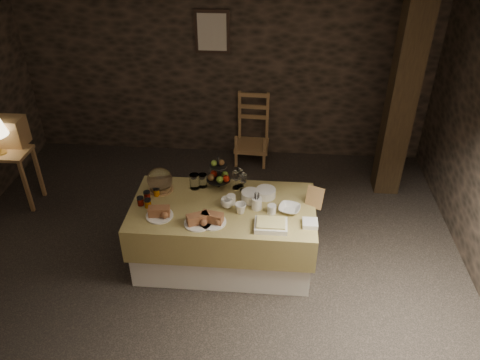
# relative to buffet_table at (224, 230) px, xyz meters

# --- Properties ---
(ground_plane) EXTENTS (5.50, 5.00, 0.01)m
(ground_plane) POSITION_rel_buffet_table_xyz_m (-0.22, -0.16, -0.41)
(ground_plane) COLOR black
(ground_plane) RESTS_ON ground
(room_shell) EXTENTS (5.52, 5.02, 2.60)m
(room_shell) POSITION_rel_buffet_table_xyz_m (-0.22, -0.16, 1.15)
(room_shell) COLOR black
(room_shell) RESTS_ON ground
(buffet_table) EXTENTS (1.80, 0.96, 0.71)m
(buffet_table) POSITION_rel_buffet_table_xyz_m (0.00, 0.00, 0.00)
(buffet_table) COLOR white
(buffet_table) RESTS_ON ground_plane
(console_table) EXTENTS (0.68, 0.39, 0.73)m
(console_table) POSITION_rel_buffet_table_xyz_m (-2.72, 0.84, 0.19)
(console_table) COLOR #977246
(console_table) RESTS_ON ground_plane
(wine_rack) EXTENTS (0.42, 0.26, 0.34)m
(wine_rack) POSITION_rel_buffet_table_xyz_m (-2.67, 1.02, 0.49)
(wine_rack) COLOR #977246
(wine_rack) RESTS_ON console_table
(chair) EXTENTS (0.48, 0.46, 0.75)m
(chair) POSITION_rel_buffet_table_xyz_m (0.16, 2.14, 0.02)
(chair) COLOR #977246
(chair) RESTS_ON ground_plane
(timber_column) EXTENTS (0.30, 0.30, 2.60)m
(timber_column) POSITION_rel_buffet_table_xyz_m (1.93, 1.54, 0.89)
(timber_column) COLOR black
(timber_column) RESTS_ON ground_plane
(framed_picture) EXTENTS (0.45, 0.04, 0.55)m
(framed_picture) POSITION_rel_buffet_table_xyz_m (-0.37, 2.31, 1.34)
(framed_picture) COLOR #2E1F18
(framed_picture) RESTS_ON room_shell
(plate_stack_a) EXTENTS (0.19, 0.19, 0.10)m
(plate_stack_a) POSITION_rel_buffet_table_xyz_m (0.27, 0.12, 0.35)
(plate_stack_a) COLOR white
(plate_stack_a) RESTS_ON buffet_table
(plate_stack_b) EXTENTS (0.20, 0.20, 0.08)m
(plate_stack_b) POSITION_rel_buffet_table_xyz_m (0.41, 0.20, 0.35)
(plate_stack_b) COLOR white
(plate_stack_b) RESTS_ON buffet_table
(cutlery_holder) EXTENTS (0.10, 0.10, 0.12)m
(cutlery_holder) POSITION_rel_buffet_table_xyz_m (0.33, -0.01, 0.36)
(cutlery_holder) COLOR white
(cutlery_holder) RESTS_ON buffet_table
(cup_a) EXTENTS (0.15, 0.15, 0.10)m
(cup_a) POSITION_rel_buffet_table_xyz_m (0.04, -0.01, 0.35)
(cup_a) COLOR white
(cup_a) RESTS_ON buffet_table
(cup_b) EXTENTS (0.13, 0.13, 0.10)m
(cup_b) POSITION_rel_buffet_table_xyz_m (0.18, -0.09, 0.35)
(cup_b) COLOR white
(cup_b) RESTS_ON buffet_table
(mug_c) EXTENTS (0.09, 0.09, 0.09)m
(mug_c) POSITION_rel_buffet_table_xyz_m (0.08, 0.05, 0.35)
(mug_c) COLOR white
(mug_c) RESTS_ON buffet_table
(mug_d) EXTENTS (0.08, 0.08, 0.09)m
(mug_d) POSITION_rel_buffet_table_xyz_m (0.48, -0.07, 0.35)
(mug_d) COLOR white
(mug_d) RESTS_ON buffet_table
(bowl) EXTENTS (0.25, 0.25, 0.05)m
(bowl) POSITION_rel_buffet_table_xyz_m (0.65, -0.03, 0.33)
(bowl) COLOR white
(bowl) RESTS_ON buffet_table
(cake_dome) EXTENTS (0.26, 0.26, 0.26)m
(cake_dome) POSITION_rel_buffet_table_xyz_m (-0.67, 0.23, 0.41)
(cake_dome) COLOR #977246
(cake_dome) RESTS_ON buffet_table
(fruit_stand) EXTENTS (0.25, 0.25, 0.36)m
(fruit_stand) POSITION_rel_buffet_table_xyz_m (-0.08, 0.33, 0.44)
(fruit_stand) COLOR black
(fruit_stand) RESTS_ON buffet_table
(bread_platter_left) EXTENTS (0.26, 0.26, 0.11)m
(bread_platter_left) POSITION_rel_buffet_table_xyz_m (-0.58, -0.21, 0.34)
(bread_platter_left) COLOR white
(bread_platter_left) RESTS_ON buffet_table
(bread_platter_center) EXTENTS (0.26, 0.26, 0.11)m
(bread_platter_center) POSITION_rel_buffet_table_xyz_m (-0.20, -0.29, 0.34)
(bread_platter_center) COLOR white
(bread_platter_center) RESTS_ON buffet_table
(bread_platter_right) EXTENTS (0.26, 0.26, 0.11)m
(bread_platter_right) POSITION_rel_buffet_table_xyz_m (-0.07, -0.27, 0.34)
(bread_platter_right) COLOR white
(bread_platter_right) RESTS_ON buffet_table
(jam_jars) EXTENTS (0.18, 0.26, 0.07)m
(jam_jars) POSITION_rel_buffet_table_xyz_m (-0.75, 0.02, 0.34)
(jam_jars) COLOR #590D07
(jam_jars) RESTS_ON buffet_table
(tart_dish) EXTENTS (0.30, 0.22, 0.07)m
(tart_dish) POSITION_rel_buffet_table_xyz_m (0.48, -0.30, 0.34)
(tart_dish) COLOR white
(tart_dish) RESTS_ON buffet_table
(square_dish) EXTENTS (0.14, 0.14, 0.04)m
(square_dish) POSITION_rel_buffet_table_xyz_m (0.84, -0.23, 0.33)
(square_dish) COLOR white
(square_dish) RESTS_ON buffet_table
(menu_frame) EXTENTS (0.18, 0.13, 0.22)m
(menu_frame) POSITION_rel_buffet_table_xyz_m (0.89, 0.09, 0.39)
(menu_frame) COLOR #977246
(menu_frame) RESTS_ON buffet_table
(storage_jar_a) EXTENTS (0.10, 0.10, 0.16)m
(storage_jar_a) POSITION_rel_buffet_table_xyz_m (-0.32, 0.29, 0.38)
(storage_jar_a) COLOR white
(storage_jar_a) RESTS_ON buffet_table
(storage_jar_b) EXTENTS (0.09, 0.09, 0.14)m
(storage_jar_b) POSITION_rel_buffet_table_xyz_m (-0.25, 0.33, 0.37)
(storage_jar_b) COLOR white
(storage_jar_b) RESTS_ON buffet_table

